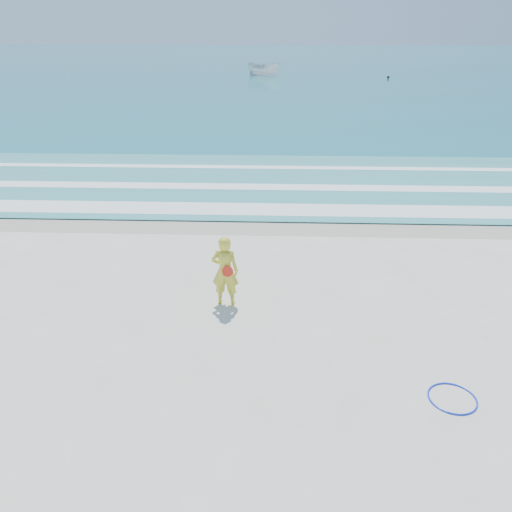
{
  "coord_description": "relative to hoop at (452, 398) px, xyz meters",
  "views": [
    {
      "loc": [
        0.34,
        -7.55,
        6.32
      ],
      "look_at": [
        -0.12,
        4.0,
        1.0
      ],
      "focal_mm": 35.0,
      "sensor_mm": 36.0,
      "label": 1
    }
  ],
  "objects": [
    {
      "name": "woman",
      "position": [
        -4.56,
        3.36,
        0.89
      ],
      "size": [
        0.7,
        0.49,
        1.82
      ],
      "color": "gold",
      "rests_on": "ground"
    },
    {
      "name": "foam_near",
      "position": [
        -3.71,
        10.37,
        0.04
      ],
      "size": [
        400.0,
        1.4,
        0.01
      ],
      "primitive_type": "cube",
      "color": "white",
      "rests_on": "shallow"
    },
    {
      "name": "hoop",
      "position": [
        0.0,
        0.0,
        0.0
      ],
      "size": [
        1.1,
        1.1,
        0.03
      ],
      "primitive_type": "torus",
      "rotation": [
        0.0,
        0.0,
        0.26
      ],
      "color": "#0B2CD5",
      "rests_on": "ground"
    },
    {
      "name": "wet_sand",
      "position": [
        -3.71,
        9.07,
        -0.01
      ],
      "size": [
        400.0,
        2.4,
        0.0
      ],
      "primitive_type": "cube",
      "color": "#B2A893",
      "rests_on": "ground"
    },
    {
      "name": "foam_far",
      "position": [
        -3.71,
        16.57,
        0.04
      ],
      "size": [
        400.0,
        0.6,
        0.01
      ],
      "primitive_type": "cube",
      "color": "white",
      "rests_on": "shallow"
    },
    {
      "name": "buoy",
      "position": [
        11.46,
        63.57,
        0.2
      ],
      "size": [
        0.35,
        0.35,
        0.35
      ],
      "primitive_type": "sphere",
      "color": "black",
      "rests_on": "ocean"
    },
    {
      "name": "ocean",
      "position": [
        -3.71,
        105.07,
        0.0
      ],
      "size": [
        400.0,
        190.0,
        0.04
      ],
      "primitive_type": "cube",
      "color": "#19727F",
      "rests_on": "ground"
    },
    {
      "name": "boat",
      "position": [
        -5.26,
        67.4,
        0.97
      ],
      "size": [
        5.24,
        3.43,
        1.89
      ],
      "primitive_type": "imported",
      "rotation": [
        0.0,
        0.0,
        1.22
      ],
      "color": "silver",
      "rests_on": "ocean"
    },
    {
      "name": "ground",
      "position": [
        -3.71,
        0.07,
        -0.02
      ],
      "size": [
        400.0,
        400.0,
        0.0
      ],
      "primitive_type": "plane",
      "color": "silver",
      "rests_on": "ground"
    },
    {
      "name": "foam_mid",
      "position": [
        -3.71,
        13.27,
        0.04
      ],
      "size": [
        400.0,
        0.9,
        0.01
      ],
      "primitive_type": "cube",
      "color": "white",
      "rests_on": "shallow"
    },
    {
      "name": "shallow",
      "position": [
        -3.71,
        14.07,
        0.03
      ],
      "size": [
        400.0,
        10.0,
        0.01
      ],
      "primitive_type": "cube",
      "color": "#59B7AD",
      "rests_on": "ocean"
    }
  ]
}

